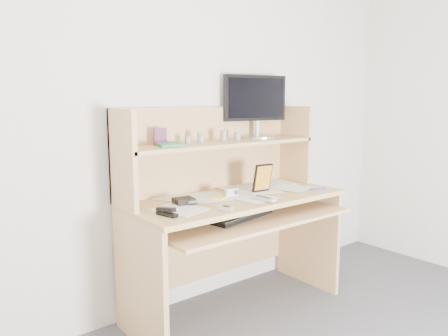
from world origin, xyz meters
TOP-DOWN VIEW (x-y plane):
  - back_wall at (0.00, 1.80)m, footprint 3.60×0.04m
  - desk at (0.00, 1.56)m, footprint 1.40×0.70m
  - paper_clutter at (0.00, 1.48)m, footprint 1.32×0.54m
  - keyboard at (-0.07, 1.36)m, footprint 0.47×0.24m
  - tv_remote at (0.05, 1.29)m, footprint 0.06×0.17m
  - flip_phone at (-0.27, 1.26)m, footprint 0.08×0.10m
  - stapler at (-0.58, 1.35)m, footprint 0.06×0.14m
  - wallet at (-0.36, 1.52)m, footprint 0.12×0.11m
  - sticky_note_pad at (-0.12, 1.51)m, footprint 0.10×0.10m
  - digital_camera at (-0.04, 1.48)m, footprint 0.09×0.05m
  - game_case at (0.21, 1.46)m, footprint 0.13×0.03m
  - blue_pen at (0.54, 1.28)m, footprint 0.14×0.03m
  - card_box at (-0.41, 1.69)m, footprint 0.08×0.04m
  - shelf_book at (-0.40, 1.61)m, footprint 0.18×0.22m
  - chip_stack_a at (-0.24, 1.66)m, footprint 0.05×0.05m
  - chip_stack_b at (-0.16, 1.63)m, footprint 0.04×0.04m
  - chip_stack_c at (0.14, 1.63)m, footprint 0.05×0.05m
  - chip_stack_d at (0.01, 1.63)m, footprint 0.05×0.05m
  - monitor at (0.36, 1.71)m, footprint 0.50×0.25m

SIDE VIEW (x-z plane):
  - keyboard at x=-0.07m, z-range 0.65..0.68m
  - desk at x=0.00m, z-range 0.04..1.34m
  - paper_clutter at x=0.00m, z-range 0.75..0.76m
  - sticky_note_pad at x=-0.12m, z-range 0.75..0.76m
  - blue_pen at x=0.54m, z-range 0.76..0.76m
  - tv_remote at x=0.05m, z-range 0.76..0.77m
  - flip_phone at x=-0.27m, z-range 0.76..0.78m
  - wallet at x=-0.36m, z-range 0.76..0.78m
  - stapler at x=-0.58m, z-range 0.76..0.80m
  - digital_camera at x=-0.04m, z-range 0.76..0.81m
  - game_case at x=0.21m, z-range 0.76..0.94m
  - shelf_book at x=-0.40m, z-range 1.08..1.10m
  - chip_stack_a at x=-0.24m, z-range 1.08..1.13m
  - chip_stack_c at x=0.14m, z-range 1.08..1.14m
  - chip_stack_b at x=-0.16m, z-range 1.08..1.15m
  - chip_stack_d at x=0.01m, z-range 1.08..1.15m
  - card_box at x=-0.41m, z-range 1.08..1.18m
  - back_wall at x=0.00m, z-range 0.00..2.50m
  - monitor at x=0.36m, z-range 1.10..1.53m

